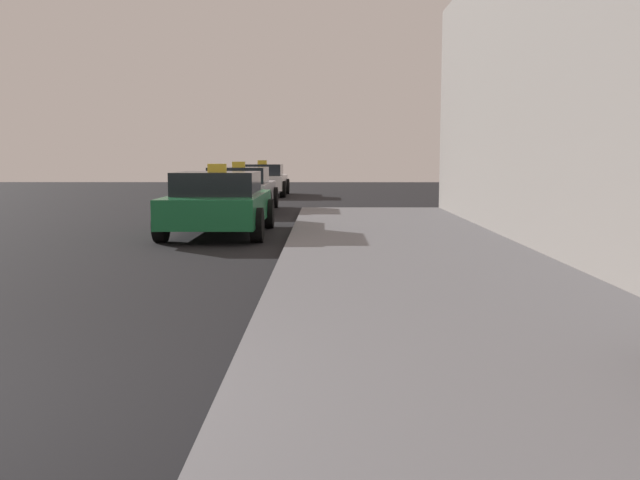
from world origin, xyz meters
name	(u,v)px	position (x,y,z in m)	size (l,w,h in m)	color
sidewalk	(569,428)	(4.00, 0.00, 0.07)	(4.00, 32.00, 0.15)	slate
car_green	(219,203)	(0.51, 10.34, 0.65)	(1.99, 4.05, 1.43)	#196638
car_silver	(240,189)	(0.18, 16.54, 0.65)	(2.01, 4.13, 1.43)	#B7B7BF
car_white	(263,180)	(0.12, 24.77, 0.65)	(2.01, 4.16, 1.43)	white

